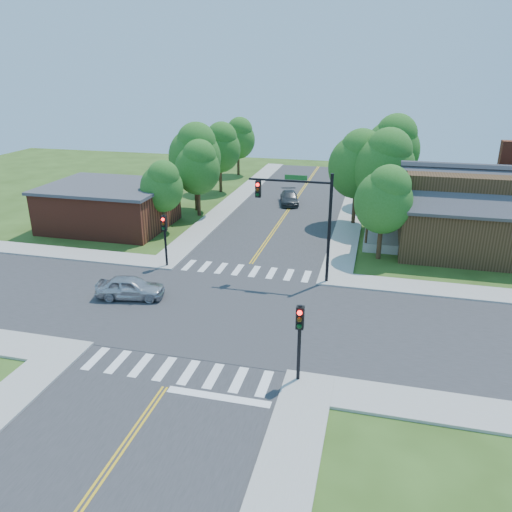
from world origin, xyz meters
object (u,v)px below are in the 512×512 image
(signal_pole_nw, at_px, (165,231))
(house_ne, at_px, (470,208))
(signal_mast_ne, at_px, (303,209))
(car_silver, at_px, (130,288))
(car_dgrey, at_px, (289,198))
(signal_pole_se, at_px, (300,329))

(signal_pole_nw, relative_size, house_ne, 0.29)
(signal_mast_ne, relative_size, car_silver, 1.66)
(house_ne, relative_size, car_silver, 3.01)
(car_silver, relative_size, car_dgrey, 0.95)
(signal_pole_nw, xyz_separation_m, house_ne, (20.71, 8.66, 0.67))
(signal_mast_ne, bearing_deg, signal_pole_se, -81.44)
(signal_mast_ne, distance_m, car_silver, 11.68)
(signal_pole_nw, xyz_separation_m, car_dgrey, (5.26, 18.84, -2.04))
(car_silver, bearing_deg, signal_pole_nw, -11.31)
(signal_pole_se, relative_size, car_silver, 0.88)
(signal_mast_ne, bearing_deg, signal_pole_nw, -179.93)
(signal_pole_se, distance_m, signal_pole_nw, 15.84)
(car_silver, height_order, car_dgrey, car_silver)
(car_silver, bearing_deg, car_dgrey, -22.91)
(signal_pole_nw, height_order, house_ne, house_ne)
(signal_mast_ne, relative_size, signal_pole_se, 1.89)
(signal_mast_ne, bearing_deg, car_silver, -151.54)
(house_ne, bearing_deg, signal_mast_ne, -142.32)
(signal_pole_nw, distance_m, car_silver, 5.55)
(house_ne, height_order, car_dgrey, house_ne)
(signal_pole_se, bearing_deg, signal_pole_nw, 135.00)
(signal_pole_se, xyz_separation_m, house_ne, (9.51, 19.86, 0.67))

